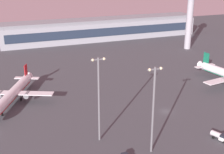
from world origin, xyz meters
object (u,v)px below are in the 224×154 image
Objects in this scene: airplane_near_gate at (13,93)px; apron_light_central at (99,95)px; fuel_truck at (221,136)px; control_tower at (190,13)px; apron_light_east at (153,106)px.

apron_light_central is at bearing 144.82° from airplane_near_gate.
fuel_truck is at bearing 162.24° from airplane_near_gate.
apron_light_central reaches higher than airplane_near_gate.
control_tower is at bearing -141.08° from fuel_truck.
fuel_truck is (61.12, -56.23, -2.84)m from airplane_near_gate.
apron_light_central is (23.91, -41.48, 11.83)m from airplane_near_gate.
airplane_near_gate is 1.44× the size of apron_light_central.
fuel_truck is 0.23× the size of apron_light_central.
apron_light_central is at bearing 135.91° from apron_light_east.
airplane_near_gate is at bearing -64.30° from fuel_truck.
control_tower reaches higher than fuel_truck.
control_tower is 1.54× the size of apron_light_central.
airplane_near_gate is (-121.42, -50.82, -20.77)m from control_tower.
control_tower reaches higher than airplane_near_gate.
apron_light_east is at bearing -129.04° from control_tower.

